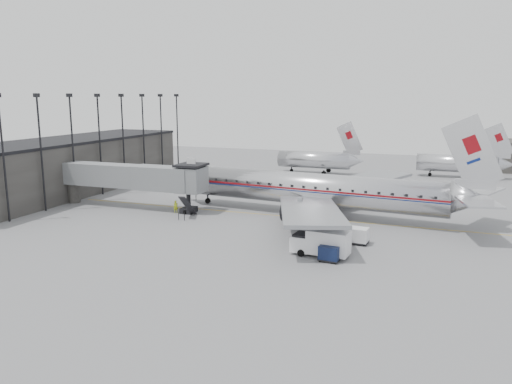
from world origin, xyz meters
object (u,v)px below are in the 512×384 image
service_van (321,242)px  ramp_worker (176,207)px  airliner (318,190)px  baggage_cart_navy (329,253)px  baggage_cart_white (358,235)px

service_van → ramp_worker: 24.32m
service_van → ramp_worker: service_van is taller
airliner → ramp_worker: airliner is taller
service_van → baggage_cart_navy: service_van is taller
service_van → baggage_cart_white: bearing=68.3°
baggage_cart_navy → baggage_cart_white: 6.65m
baggage_cart_white → airliner: bearing=126.3°
service_van → baggage_cart_white: size_ratio=2.51×
baggage_cart_white → ramp_worker: (-24.34, 5.84, -0.09)m
ramp_worker → airliner: bearing=-17.3°
airliner → baggage_cart_navy: airliner is taller
ramp_worker → baggage_cart_white: bearing=-46.2°
baggage_cart_navy → ramp_worker: 25.87m
service_van → ramp_worker: bearing=158.6°
airliner → service_van: bearing=-70.1°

